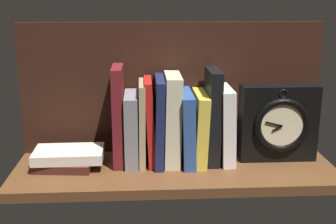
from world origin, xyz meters
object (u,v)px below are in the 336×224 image
(book_white_catcher, at_px, (225,125))
(book_black_skeptic, at_px, (212,116))
(book_stack_side, at_px, (67,158))
(book_tan_shortstories, at_px, (142,123))
(book_yellow_seinlanguage, at_px, (199,128))
(book_navy_bierce, at_px, (159,121))
(book_maroon_dawkins, at_px, (118,116))
(book_cream_twain, at_px, (172,119))
(book_red_requiem, at_px, (150,121))
(book_blue_modern, at_px, (187,127))
(book_gray_chess, at_px, (132,129))
(framed_clock, at_px, (278,123))

(book_white_catcher, bearing_deg, book_black_skeptic, 180.00)
(book_white_catcher, bearing_deg, book_stack_side, -176.35)
(book_tan_shortstories, height_order, book_stack_side, book_tan_shortstories)
(book_yellow_seinlanguage, distance_m, book_white_catcher, 0.07)
(book_navy_bierce, relative_size, book_yellow_seinlanguage, 1.22)
(book_maroon_dawkins, bearing_deg, book_cream_twain, 0.00)
(book_red_requiem, height_order, book_black_skeptic, book_black_skeptic)
(book_maroon_dawkins, height_order, book_blue_modern, book_maroon_dawkins)
(book_stack_side, bearing_deg, book_cream_twain, 5.52)
(book_blue_modern, xyz_separation_m, book_yellow_seinlanguage, (0.03, 0.00, -0.00))
(book_red_requiem, xyz_separation_m, book_white_catcher, (0.20, 0.00, -0.01))
(book_gray_chess, distance_m, book_blue_modern, 0.15)
(book_cream_twain, relative_size, framed_clock, 1.15)
(book_black_skeptic, bearing_deg, book_blue_modern, 180.00)
(book_cream_twain, bearing_deg, book_blue_modern, 0.00)
(framed_clock, bearing_deg, book_black_skeptic, 179.54)
(book_gray_chess, bearing_deg, framed_clock, -0.21)
(book_gray_chess, distance_m, book_yellow_seinlanguage, 0.18)
(book_maroon_dawkins, distance_m, book_navy_bierce, 0.11)
(book_tan_shortstories, xyz_separation_m, book_cream_twain, (0.08, 0.00, 0.01))
(book_tan_shortstories, bearing_deg, book_yellow_seinlanguage, 0.00)
(book_yellow_seinlanguage, bearing_deg, book_tan_shortstories, 180.00)
(book_maroon_dawkins, distance_m, book_black_skeptic, 0.25)
(book_tan_shortstories, distance_m, book_white_catcher, 0.22)
(book_black_skeptic, height_order, framed_clock, book_black_skeptic)
(book_navy_bierce, bearing_deg, book_yellow_seinlanguage, 0.00)
(book_gray_chess, height_order, book_stack_side, book_gray_chess)
(book_maroon_dawkins, bearing_deg, book_red_requiem, 0.00)
(book_navy_bierce, xyz_separation_m, book_blue_modern, (0.07, 0.00, -0.02))
(book_gray_chess, bearing_deg, book_yellow_seinlanguage, 0.00)
(framed_clock, xyz_separation_m, book_stack_side, (-0.56, -0.03, -0.08))
(book_cream_twain, xyz_separation_m, book_blue_modern, (0.04, 0.00, -0.02))
(book_yellow_seinlanguage, xyz_separation_m, book_white_catcher, (0.07, 0.00, 0.01))
(book_gray_chess, bearing_deg, book_stack_side, -171.03)
(book_gray_chess, xyz_separation_m, book_cream_twain, (0.11, 0.00, 0.02))
(book_cream_twain, xyz_separation_m, framed_clock, (0.29, -0.00, -0.01))
(book_navy_bierce, bearing_deg, book_blue_modern, 0.00)
(book_red_requiem, relative_size, book_blue_modern, 1.19)
(book_gray_chess, relative_size, book_black_skeptic, 0.75)
(framed_clock, bearing_deg, book_cream_twain, 179.71)
(book_yellow_seinlanguage, relative_size, book_black_skeptic, 0.75)
(book_black_skeptic, relative_size, book_white_catcher, 1.24)
(book_maroon_dawkins, height_order, book_yellow_seinlanguage, book_maroon_dawkins)
(book_yellow_seinlanguage, height_order, book_stack_side, book_yellow_seinlanguage)
(book_white_catcher, bearing_deg, book_yellow_seinlanguage, 180.00)
(book_gray_chess, height_order, book_yellow_seinlanguage, same)
(book_cream_twain, bearing_deg, book_tan_shortstories, 180.00)
(book_black_skeptic, bearing_deg, book_navy_bierce, 180.00)
(book_black_skeptic, distance_m, framed_clock, 0.18)
(book_red_requiem, distance_m, book_stack_side, 0.24)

